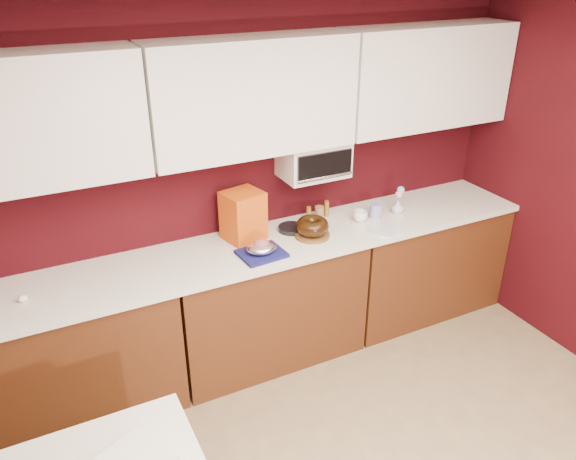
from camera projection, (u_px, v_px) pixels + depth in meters
The scene contains 29 objects.
ceiling at pixel (562, 12), 1.46m from camera, with size 4.00×4.50×0.02m, color white.
wall_back at pixel (245, 180), 3.82m from camera, with size 4.00×0.02×2.50m, color #33070B.
base_cabinet_left at pixel (66, 358), 3.40m from camera, with size 1.31×0.58×0.86m, color #4C250F.
base_cabinet_center at pixel (266, 303), 3.94m from camera, with size 1.31×0.58×0.86m, color #4C250F.
base_cabinet_right at pixel (418, 261), 4.47m from camera, with size 1.31×0.58×0.86m, color #4C250F.
countertop at pixel (265, 247), 3.74m from camera, with size 4.00×0.62×0.04m, color silver.
upper_cabinet_left at pixel (14, 123), 2.89m from camera, with size 1.31×0.33×0.70m, color white.
upper_cabinet_center at pixel (252, 96), 3.42m from camera, with size 1.31×0.33×0.70m, color white.
upper_cabinet_right at pixel (425, 77), 3.96m from camera, with size 1.31×0.33×0.70m, color white.
toaster_oven at pixel (313, 159), 3.83m from camera, with size 0.45×0.30×0.25m, color white.
toaster_oven_door at pixel (325, 166), 3.70m from camera, with size 0.40×0.02×0.18m, color black.
toaster_oven_handle at pixel (326, 177), 3.72m from camera, with size 0.02×0.02×0.42m, color silver.
cake_base at pixel (312, 235), 3.82m from camera, with size 0.24×0.24×0.02m, color brown.
bundt_cake at pixel (312, 226), 3.79m from camera, with size 0.22×0.22×0.09m, color black.
navy_towel at pixel (262, 254), 3.59m from camera, with size 0.28×0.24×0.02m, color #161653.
foil_ham_nest at pixel (261, 247), 3.57m from camera, with size 0.20×0.17×0.07m, color silver.
roasted_ham at pixel (261, 244), 3.56m from camera, with size 0.11×0.09×0.07m, color #AA514D.
pandoro_box at pixel (243, 216), 3.73m from camera, with size 0.25×0.22×0.33m, color #B12C0B.
dark_pan at pixel (291, 228), 3.90m from camera, with size 0.18×0.18×0.03m, color black.
coffee_mug at pixel (360, 215), 4.02m from camera, with size 0.09×0.09×0.10m, color white.
blue_jar at pixel (376, 211), 4.08m from camera, with size 0.09×0.09×0.10m, color #1B2E99.
flower_vase at pixel (398, 206), 4.15m from camera, with size 0.07×0.07×0.11m, color silver.
flower_pink at pixel (399, 194), 4.11m from camera, with size 0.05×0.05×0.05m, color pink.
flower_blue at pixel (401, 190), 4.12m from camera, with size 0.06×0.06×0.06m, color #88B2DA.
china_plate at pixel (385, 230), 3.90m from camera, with size 0.22×0.22×0.01m, color silver.
amber_bottle at pixel (309, 213), 4.05m from camera, with size 0.03×0.03×0.10m, color olive.
paper_cup at pixel (319, 213), 4.05m from camera, with size 0.07×0.07×0.10m, color brown.
egg_right at pixel (23, 299), 3.10m from camera, with size 0.05×0.04×0.04m, color white.
amber_bottle_tall at pixel (327, 209), 4.09m from camera, with size 0.04×0.04×0.12m, color brown.
Camera 1 is at (-1.34, -1.08, 2.64)m, focal length 35.00 mm.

